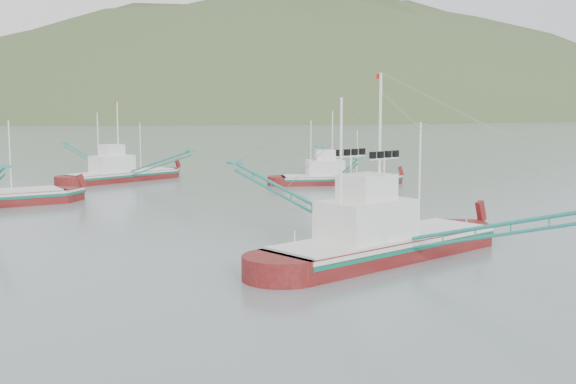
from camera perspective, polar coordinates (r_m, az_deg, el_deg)
name	(u,v)px	position (r m, az deg, el deg)	size (l,w,h in m)	color
ground	(334,258)	(42.20, 3.67, -5.19)	(1200.00, 1200.00, 0.00)	slate
main_boat	(383,222)	(41.78, 7.50, -2.36)	(16.15, 27.75, 11.45)	#5E0E0E
bg_boat_far	(121,164)	(86.27, -13.05, 2.15)	(13.89, 23.48, 9.91)	#5E0E0E
bg_boat_right	(335,169)	(80.78, 3.72, 1.83)	(12.52, 21.28, 8.89)	#5E0E0E
headland_right	(321,117)	(533.78, 2.62, 5.91)	(684.00, 432.00, 306.00)	#3B4E28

